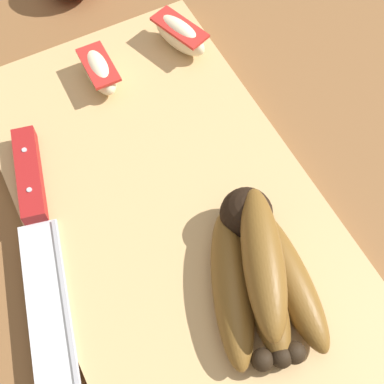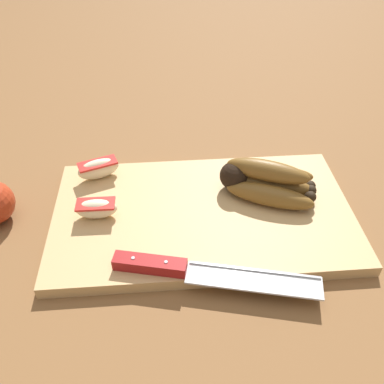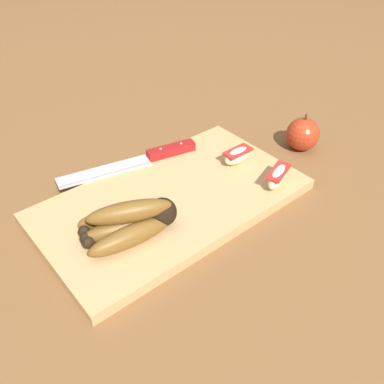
# 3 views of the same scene
# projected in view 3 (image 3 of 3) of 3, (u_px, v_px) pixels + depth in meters

# --- Properties ---
(ground_plane) EXTENTS (6.00, 6.00, 0.00)m
(ground_plane) POSITION_uv_depth(u_px,v_px,m) (168.00, 210.00, 0.74)
(ground_plane) COLOR brown
(cutting_board) EXTENTS (0.47, 0.26, 0.02)m
(cutting_board) POSITION_uv_depth(u_px,v_px,m) (172.00, 201.00, 0.75)
(cutting_board) COLOR tan
(cutting_board) RESTS_ON ground_plane
(banana_bunch) EXTENTS (0.16, 0.11, 0.06)m
(banana_bunch) POSITION_uv_depth(u_px,v_px,m) (131.00, 222.00, 0.65)
(banana_bunch) COLOR black
(banana_bunch) RESTS_ON cutting_board
(chefs_knife) EXTENTS (0.28, 0.09, 0.02)m
(chefs_knife) POSITION_uv_depth(u_px,v_px,m) (149.00, 157.00, 0.83)
(chefs_knife) COLOR silver
(chefs_knife) RESTS_ON cutting_board
(apple_wedge_near) EXTENTS (0.06, 0.03, 0.03)m
(apple_wedge_near) POSITION_uv_depth(u_px,v_px,m) (238.00, 155.00, 0.81)
(apple_wedge_near) COLOR beige
(apple_wedge_near) RESTS_ON cutting_board
(apple_wedge_middle) EXTENTS (0.07, 0.05, 0.04)m
(apple_wedge_middle) POSITION_uv_depth(u_px,v_px,m) (278.00, 176.00, 0.75)
(apple_wedge_middle) COLOR beige
(apple_wedge_middle) RESTS_ON cutting_board
(whole_apple) EXTENTS (0.07, 0.07, 0.08)m
(whole_apple) POSITION_uv_depth(u_px,v_px,m) (303.00, 134.00, 0.88)
(whole_apple) COLOR #AD3319
(whole_apple) RESTS_ON ground_plane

